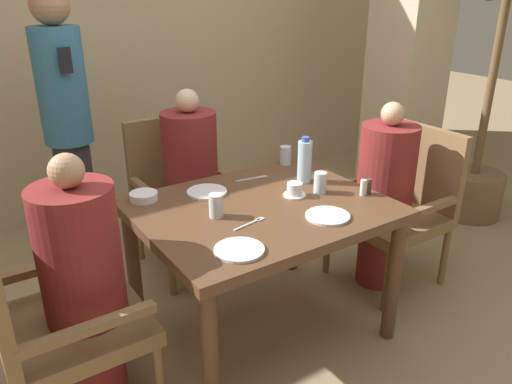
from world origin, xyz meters
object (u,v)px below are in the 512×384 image
at_px(plate_main_right, 207,192).
at_px(teacup_with_saucer, 295,190).
at_px(bowl_small, 144,196).
at_px(glass_tall_far, 285,155).
at_px(plate_dessert_center, 239,250).
at_px(chair_left_side, 49,316).
at_px(chair_far_side, 182,189).
at_px(chair_right_side, 400,201).
at_px(standing_host, 67,124).
at_px(glass_tall_mid, 216,206).
at_px(potted_palm, 481,133).
at_px(diner_in_far_chair, 192,183).
at_px(glass_tall_near, 320,183).
at_px(plate_main_left, 328,216).
at_px(water_bottle, 305,161).
at_px(diner_in_left_chair, 84,286).
at_px(diner_in_right_chair, 384,195).

xyz_separation_m(plate_main_right, teacup_with_saucer, (0.34, -0.27, 0.02)).
height_order(bowl_small, glass_tall_far, glass_tall_far).
xyz_separation_m(plate_main_right, plate_dessert_center, (-0.18, -0.59, 0.00)).
height_order(chair_left_side, plate_main_right, chair_left_side).
relative_size(chair_far_side, chair_right_side, 1.00).
bearing_deg(standing_host, chair_left_side, -109.65).
bearing_deg(glass_tall_mid, potted_palm, 6.36).
bearing_deg(plate_dessert_center, diner_in_far_chair, 73.09).
bearing_deg(glass_tall_near, bowl_small, 152.48).
bearing_deg(teacup_with_saucer, plate_main_left, -95.35).
bearing_deg(glass_tall_near, standing_host, 122.97).
xyz_separation_m(teacup_with_saucer, glass_tall_near, (0.13, -0.04, 0.02)).
xyz_separation_m(water_bottle, glass_tall_near, (-0.03, -0.16, -0.06)).
xyz_separation_m(chair_far_side, glass_tall_far, (0.44, -0.49, 0.28)).
bearing_deg(chair_far_side, plate_dessert_center, -104.93).
bearing_deg(water_bottle, bowl_small, 163.40).
relative_size(standing_host, glass_tall_near, 15.78).
height_order(diner_in_far_chair, glass_tall_far, diner_in_far_chair).
distance_m(chair_far_side, chair_right_side, 1.34).
xyz_separation_m(chair_far_side, plate_dessert_center, (-0.32, -1.21, 0.23)).
bearing_deg(standing_host, glass_tall_near, -57.03).
distance_m(water_bottle, glass_tall_far, 0.29).
xyz_separation_m(plate_main_left, plate_main_right, (-0.32, 0.55, 0.00)).
bearing_deg(water_bottle, chair_right_side, -11.03).
xyz_separation_m(potted_palm, plate_main_right, (-2.31, -0.00, 0.06)).
xyz_separation_m(chair_right_side, glass_tall_near, (-0.67, -0.04, 0.28)).
distance_m(diner_in_far_chair, glass_tall_mid, 0.79).
distance_m(diner_in_left_chair, water_bottle, 1.24).
bearing_deg(plate_main_right, diner_in_far_chair, 72.77).
relative_size(diner_in_right_chair, potted_palm, 0.52).
bearing_deg(bowl_small, chair_right_side, -14.15).
distance_m(chair_left_side, chair_far_side, 1.34).
relative_size(bowl_small, water_bottle, 0.55).
bearing_deg(chair_far_side, water_bottle, -64.92).
distance_m(teacup_with_saucer, glass_tall_far, 0.47).
distance_m(diner_in_right_chair, teacup_with_saucer, 0.68).
distance_m(diner_in_right_chair, plate_main_right, 1.05).
relative_size(diner_in_far_chair, water_bottle, 4.71).
xyz_separation_m(diner_in_far_chair, bowl_small, (-0.44, -0.38, 0.15)).
relative_size(chair_far_side, diner_in_far_chair, 0.81).
relative_size(glass_tall_mid, glass_tall_far, 1.00).
distance_m(plate_main_right, glass_tall_far, 0.60).
height_order(glass_tall_near, glass_tall_far, same).
distance_m(diner_in_left_chair, potted_palm, 3.03).
height_order(chair_left_side, glass_tall_far, chair_left_side).
distance_m(chair_far_side, glass_tall_far, 0.71).
relative_size(chair_right_side, glass_tall_far, 8.66).
bearing_deg(glass_tall_far, potted_palm, -4.06).
relative_size(chair_far_side, glass_tall_far, 8.66).
xyz_separation_m(diner_in_far_chair, diner_in_right_chair, (0.85, -0.74, -0.02)).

